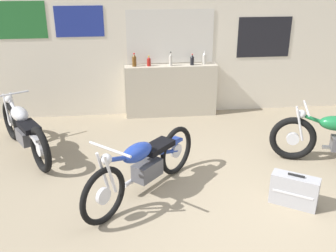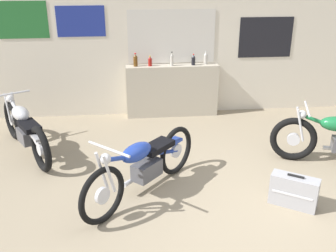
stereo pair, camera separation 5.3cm
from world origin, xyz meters
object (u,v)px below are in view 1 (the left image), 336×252
bottle_rightmost (204,58)px  motorcycle_silver (24,130)px  bottle_left_center (149,62)px  bottle_right_center (192,60)px  bottle_center (171,59)px  hard_case_silver (294,191)px  bottle_leftmost (134,60)px  motorcycle_blue (144,165)px

bottle_rightmost → motorcycle_silver: (-3.18, -1.52, -0.72)m
bottle_left_center → bottle_right_center: 0.84m
motorcycle_silver → bottle_right_center: bearing=26.7°
bottle_left_center → bottle_center: 0.42m
bottle_rightmost → hard_case_silver: size_ratio=0.43×
bottle_leftmost → bottle_left_center: bearing=-0.8°
bottle_leftmost → bottle_center: (0.70, -0.02, 0.01)m
bottle_center → motorcycle_blue: size_ratio=0.16×
bottle_left_center → motorcycle_blue: bearing=-95.5°
bottle_leftmost → motorcycle_silver: 2.46m
motorcycle_silver → hard_case_silver: 4.15m
bottle_leftmost → hard_case_silver: 3.97m
bottle_leftmost → motorcycle_blue: bottle_leftmost is taller
bottle_left_center → hard_case_silver: 3.83m
bottle_left_center → bottle_right_center: (0.84, -0.01, 0.01)m
bottle_left_center → bottle_right_center: bottle_right_center is taller
bottle_right_center → motorcycle_silver: size_ratio=0.11×
hard_case_silver → bottle_left_center: bearing=115.4°
bottle_right_center → motorcycle_blue: size_ratio=0.13×
bottle_right_center → motorcycle_blue: (-1.12, -2.90, -0.68)m
bottle_left_center → bottle_right_center: size_ratio=0.90×
bottle_center → bottle_rightmost: size_ratio=1.07×
bottle_right_center → motorcycle_blue: bottle_right_center is taller
bottle_right_center → bottle_rightmost: (0.25, 0.05, 0.02)m
bottle_rightmost → hard_case_silver: (0.51, -3.40, -0.93)m
bottle_right_center → motorcycle_silver: bottle_right_center is taller
bottle_leftmost → bottle_left_center: size_ratio=1.31×
bottle_center → hard_case_silver: size_ratio=0.45×
bottle_left_center → motorcycle_silver: bottle_left_center is taller
motorcycle_blue → bottle_left_center: bearing=84.5°
bottle_center → motorcycle_blue: (-0.70, -2.89, -0.70)m
bottle_left_center → bottle_center: bottle_center is taller
bottle_center → bottle_leftmost: bearing=178.0°
motorcycle_silver → hard_case_silver: bearing=-27.0°
bottle_right_center → bottle_rightmost: bottle_rightmost is taller
motorcycle_blue → hard_case_silver: (1.88, -0.45, -0.24)m
bottle_leftmost → motorcycle_silver: size_ratio=0.14×
bottle_left_center → hard_case_silver: size_ratio=0.33×
motorcycle_blue → motorcycle_silver: (-1.82, 1.43, -0.03)m
bottle_center → bottle_left_center: bearing=177.2°
bottle_right_center → motorcycle_blue: 3.18m
bottle_leftmost → motorcycle_blue: size_ratio=0.15×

